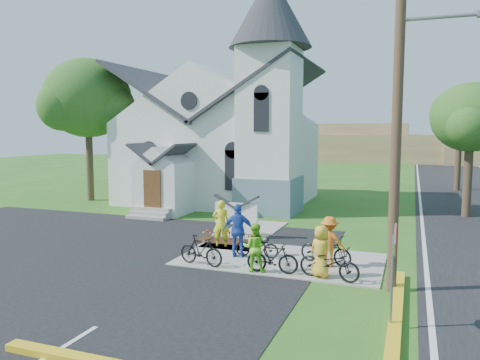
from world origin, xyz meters
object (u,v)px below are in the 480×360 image
at_px(church_sign, 236,214).
at_px(bike_2, 326,250).
at_px(bike_3, 272,258).
at_px(bike_0, 257,246).
at_px(cyclist_3, 329,242).
at_px(cyclist_0, 221,223).
at_px(cyclist_1, 255,247).
at_px(cyclist_2, 238,230).
at_px(stop_sign, 394,254).
at_px(bike_4, 329,263).
at_px(cyclist_4, 321,251).
at_px(bike_1, 201,250).
at_px(utility_pole, 400,99).

bearing_deg(church_sign, bike_2, -32.92).
bearing_deg(bike_3, bike_2, -44.07).
height_order(bike_0, cyclist_3, cyclist_3).
xyz_separation_m(cyclist_0, cyclist_1, (2.26, -2.64, -0.13)).
bearing_deg(cyclist_3, bike_3, 52.86).
distance_m(cyclist_2, bike_2, 3.13).
distance_m(church_sign, cyclist_0, 1.76).
xyz_separation_m(cyclist_0, cyclist_2, (1.18, -1.21, 0.05)).
bearing_deg(stop_sign, bike_3, 141.29).
xyz_separation_m(cyclist_2, bike_3, (1.68, -1.43, -0.46)).
bearing_deg(bike_0, cyclist_1, -166.51).
height_order(cyclist_3, bike_4, cyclist_3).
height_order(cyclist_3, bike_3, cyclist_3).
height_order(cyclist_0, bike_4, cyclist_0).
relative_size(cyclist_0, bike_0, 1.15).
height_order(bike_3, cyclist_4, cyclist_4).
bearing_deg(bike_0, cyclist_2, 103.60).
distance_m(stop_sign, cyclist_1, 5.36).
distance_m(bike_1, cyclist_3, 4.29).
xyz_separation_m(stop_sign, cyclist_3, (-2.18, 4.39, -0.90)).
xyz_separation_m(cyclist_1, cyclist_2, (-1.09, 1.43, 0.18)).
bearing_deg(stop_sign, cyclist_1, 145.35).
bearing_deg(bike_3, stop_sign, -131.84).
height_order(utility_pole, cyclist_2, utility_pole).
relative_size(bike_2, bike_4, 0.97).
bearing_deg(cyclist_1, cyclist_4, 172.92).
bearing_deg(bike_2, cyclist_4, -160.12).
xyz_separation_m(stop_sign, bike_2, (-2.34, 4.62, -1.24)).
relative_size(cyclist_0, cyclist_3, 1.09).
distance_m(stop_sign, bike_1, 7.02).
bearing_deg(cyclist_4, utility_pole, -170.63).
distance_m(stop_sign, cyclist_0, 8.72).
height_order(stop_sign, cyclist_1, stop_sign).
height_order(stop_sign, bike_1, stop_sign).
relative_size(cyclist_1, cyclist_2, 0.82).
distance_m(bike_0, bike_4, 3.27).
relative_size(utility_pole, bike_2, 5.37).
bearing_deg(bike_0, cyclist_4, -122.02).
xyz_separation_m(bike_0, bike_4, (2.84, -1.61, 0.09)).
height_order(cyclist_1, cyclist_3, cyclist_3).
height_order(bike_0, bike_3, bike_3).
distance_m(church_sign, bike_3, 5.29).
bearing_deg(cyclist_1, bike_4, 169.09).
bearing_deg(bike_2, bike_4, -150.67).
bearing_deg(cyclist_2, cyclist_3, 167.83).
bearing_deg(bike_3, cyclist_4, -87.79).
xyz_separation_m(bike_0, bike_2, (2.45, 0.01, 0.07)).
height_order(bike_1, bike_3, bike_1).
xyz_separation_m(bike_1, cyclist_3, (4.05, 1.39, 0.33)).
height_order(utility_pole, stop_sign, utility_pole).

